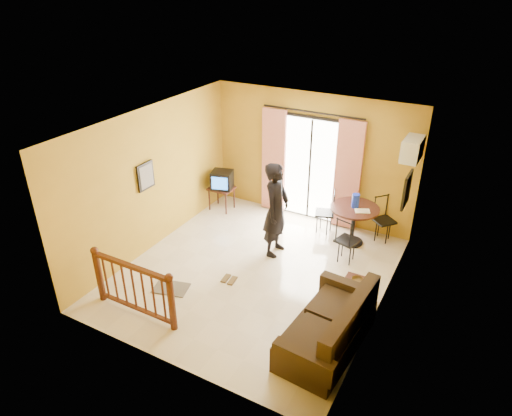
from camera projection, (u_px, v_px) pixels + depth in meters
The scene contains 19 objects.
ground at pixel (255, 272), 8.41m from camera, with size 5.00×5.00×0.00m, color beige.
room_shell at pixel (255, 189), 7.62m from camera, with size 5.00×5.00×5.00m.
balcony_door at pixel (310, 168), 9.75m from camera, with size 2.25×0.14×2.46m.
tv_table at pixel (221, 191), 10.44m from camera, with size 0.54×0.45×0.54m.
television at pixel (222, 180), 10.30m from camera, with size 0.55×0.52×0.41m.
picture_left at pixel (146, 176), 8.48m from camera, with size 0.05×0.42×0.52m.
dining_table at pixel (354, 215), 9.05m from camera, with size 0.97×0.97×0.81m.
water_jug at pixel (356, 201), 8.92m from camera, with size 0.15×0.15×0.28m, color #162ECF.
serving_tray at pixel (362, 211), 8.81m from camera, with size 0.28×0.18×0.02m, color #F0E7CD.
dining_chairs at pixel (350, 243), 9.30m from camera, with size 1.71×1.62×0.95m.
air_conditioner at pixel (412, 149), 8.04m from camera, with size 0.31×0.60×0.40m.
botanical_print at pixel (407, 190), 7.72m from camera, with size 0.05×0.50×0.60m.
coffee_table at pixel (353, 293), 7.49m from camera, with size 0.44×0.79×0.35m.
bowl at pixel (357, 280), 7.57m from camera, with size 0.20×0.20×0.06m, color #513D1B.
sofa at pixel (330, 330), 6.59m from camera, with size 1.01×1.94×0.90m.
standing_person at pixel (276, 210), 8.60m from camera, with size 0.68×0.45×1.88m, color black.
stair_balustrade at pixel (133, 285), 7.16m from camera, with size 1.63×0.13×1.04m.
doormat at pixel (171, 288), 7.98m from camera, with size 0.60×0.40×0.02m, color #5D574B.
sandals at pixel (229, 279), 8.19m from camera, with size 0.27×0.26×0.03m.
Camera 1 is at (3.32, -6.05, 4.96)m, focal length 32.00 mm.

